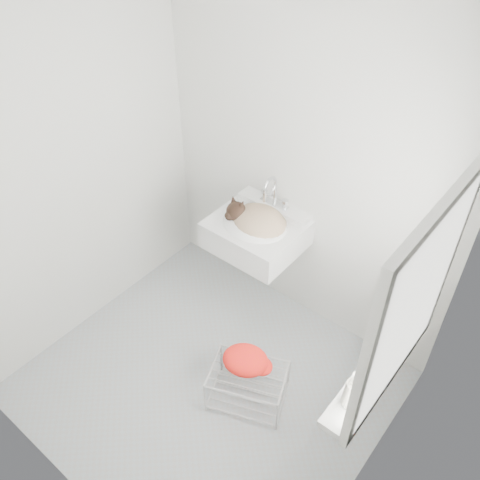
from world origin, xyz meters
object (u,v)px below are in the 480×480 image
Objects in this scene: sink at (257,222)px; bottle_b at (376,367)px; wire_rack at (248,385)px; bottle_c at (389,349)px; cat at (257,220)px; bottle_a at (349,404)px.

sink is 3.31× the size of bottle_b.
wire_rack is 2.50× the size of bottle_c.
cat is 1.07m from wire_rack.
bottle_c reaches higher than bottle_b.
cat is at bearing -50.18° from sink.
bottle_a is at bearing -11.78° from wire_rack.
bottle_a is (1.17, -0.81, 0.00)m from sink.
bottle_c is at bearing -19.79° from cat.
bottle_b is 0.14m from bottle_c.
bottle_a reaches higher than bottle_b.
bottle_a is 1.04× the size of bottle_c.
sink reaches higher than wire_rack.
bottle_a is at bearing -34.59° from sink.
cat reaches higher than bottle_a.
wire_rack is at bearing -170.83° from bottle_b.
bottle_b is (1.16, -0.53, -0.04)m from cat.
wire_rack is 1.04m from bottle_c.
cat is at bearing 161.64° from bottle_c.
bottle_b is at bearing -24.82° from sink.
bottle_c is (1.17, -0.40, 0.00)m from sink.
cat is at bearing 155.60° from bottle_b.
sink is 0.04m from cat.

